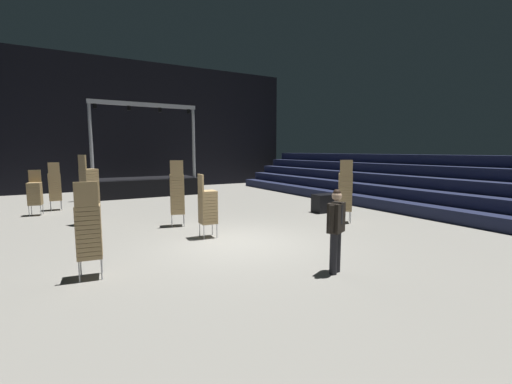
# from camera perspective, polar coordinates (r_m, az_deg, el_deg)

# --- Properties ---
(ground_plane) EXTENTS (22.00, 30.00, 0.10)m
(ground_plane) POSITION_cam_1_polar(r_m,az_deg,el_deg) (9.30, -2.87, -8.69)
(ground_plane) COLOR gray
(arena_end_wall) EXTENTS (22.00, 0.30, 8.00)m
(arena_end_wall) POSITION_cam_1_polar(r_m,az_deg,el_deg) (23.38, -20.32, 10.29)
(arena_end_wall) COLOR black
(arena_end_wall) RESTS_ON ground_plane
(bleacher_bank_right) EXTENTS (3.75, 24.00, 2.25)m
(bleacher_bank_right) POSITION_cam_1_polar(r_m,az_deg,el_deg) (16.03, 25.62, 1.49)
(bleacher_bank_right) COLOR #191E38
(bleacher_bank_right) RESTS_ON ground_plane
(stage_riser) EXTENTS (5.65, 2.54, 4.86)m
(stage_riser) POSITION_cam_1_polar(r_m,az_deg,el_deg) (19.87, -18.11, 1.15)
(stage_riser) COLOR black
(stage_riser) RESTS_ON ground_plane
(man_with_tie) EXTENTS (0.55, 0.38, 1.69)m
(man_with_tie) POSITION_cam_1_polar(r_m,az_deg,el_deg) (7.04, 13.13, -5.53)
(man_with_tie) COLOR black
(man_with_tie) RESTS_ON ground_plane
(chair_stack_front_left) EXTENTS (0.46, 0.46, 1.96)m
(chair_stack_front_left) POSITION_cam_1_polar(r_m,az_deg,el_deg) (16.32, -30.33, 0.81)
(chair_stack_front_left) COLOR #B2B5BA
(chair_stack_front_left) RESTS_ON ground_plane
(chair_stack_front_right) EXTENTS (0.62, 0.62, 2.14)m
(chair_stack_front_right) POSITION_cam_1_polar(r_m,az_deg,el_deg) (12.06, 14.52, 0.11)
(chair_stack_front_right) COLOR #B2B5BA
(chair_stack_front_right) RESTS_ON ground_plane
(chair_stack_mid_left) EXTENTS (0.59, 0.59, 2.31)m
(chair_stack_mid_left) POSITION_cam_1_polar(r_m,az_deg,el_deg) (12.67, -25.83, 0.34)
(chair_stack_mid_left) COLOR #B2B5BA
(chair_stack_mid_left) RESTS_ON ground_plane
(chair_stack_mid_right) EXTENTS (0.51, 0.51, 1.71)m
(chair_stack_mid_right) POSITION_cam_1_polar(r_m,az_deg,el_deg) (15.40, -32.74, -0.12)
(chair_stack_mid_right) COLOR #B2B5BA
(chair_stack_mid_right) RESTS_ON ground_plane
(chair_stack_mid_centre) EXTENTS (0.46, 0.46, 1.79)m
(chair_stack_mid_centre) POSITION_cam_1_polar(r_m,az_deg,el_deg) (9.76, -8.03, -2.29)
(chair_stack_mid_centre) COLOR #B2B5BA
(chair_stack_mid_centre) RESTS_ON ground_plane
(chair_stack_rear_left) EXTENTS (0.54, 0.54, 2.14)m
(chair_stack_rear_left) POSITION_cam_1_polar(r_m,az_deg,el_deg) (11.41, -12.91, -0.22)
(chair_stack_rear_left) COLOR #B2B5BA
(chair_stack_rear_left) RESTS_ON ground_plane
(chair_stack_rear_right) EXTENTS (0.49, 0.49, 1.88)m
(chair_stack_rear_right) POSITION_cam_1_polar(r_m,az_deg,el_deg) (7.32, -25.93, -5.68)
(chair_stack_rear_right) COLOR #B2B5BA
(chair_stack_rear_right) RESTS_ON ground_plane
(equipment_road_case) EXTENTS (0.92, 0.64, 0.71)m
(equipment_road_case) POSITION_cam_1_polar(r_m,az_deg,el_deg) (13.99, 11.27, -1.82)
(equipment_road_case) COLOR black
(equipment_road_case) RESTS_ON ground_plane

